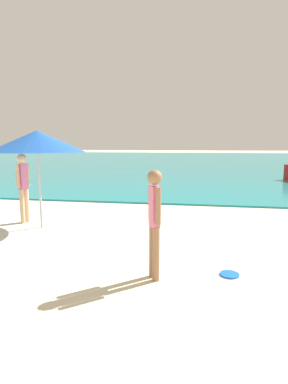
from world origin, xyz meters
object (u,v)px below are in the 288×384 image
Objects in this scene: person_distant at (23,184)px; beach_umbrella at (37,141)px; person_standing at (154,218)px; frisbee at (229,274)px.

person_distant is 1.31m from beach_umbrella.
person_distant is 0.76× the size of beach_umbrella.
beach_umbrella is (-3.07, 2.35, 1.13)m from person_standing.
frisbee is at bearing -25.98° from beach_umbrella.
beach_umbrella reaches higher than frisbee.
person_distant reaches higher than frisbee.
person_standing is 0.71× the size of beach_umbrella.
frisbee is at bearing 80.09° from person_distant.
beach_umbrella reaches higher than person_standing.
person_standing is at bearing -164.87° from frisbee.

